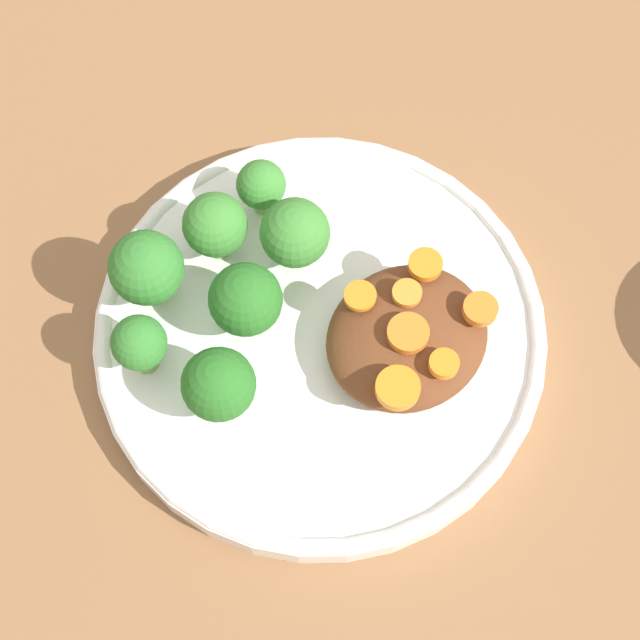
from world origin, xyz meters
The scene contains 17 objects.
ground_plane centered at (0.00, 0.00, 0.00)m, with size 4.00×4.00×0.00m, color #8C603D.
plate centered at (0.00, 0.00, 0.01)m, with size 0.29×0.29×0.03m.
stew_mound centered at (-0.03, 0.04, 0.04)m, with size 0.10×0.09×0.04m, color brown.
broccoli_floret_0 centered at (-0.02, -0.05, 0.05)m, with size 0.04×0.04×0.06m.
broccoli_floret_1 centered at (0.03, -0.03, 0.06)m, with size 0.05×0.05×0.06m.
broccoli_floret_2 centered at (0.08, 0.00, 0.05)m, with size 0.04×0.04×0.06m.
broccoli_floret_3 centered at (0.07, -0.09, 0.06)m, with size 0.05×0.05×0.06m.
broccoli_floret_4 centered at (0.10, -0.05, 0.05)m, with size 0.03×0.03×0.05m.
broccoli_floret_5 centered at (-0.03, -0.09, 0.05)m, with size 0.03×0.03×0.05m.
broccoli_floret_6 centered at (0.01, -0.09, 0.05)m, with size 0.04×0.04×0.05m.
carrot_slice_0 centered at (-0.07, 0.06, 0.06)m, with size 0.02×0.02×0.01m, color orange.
carrot_slice_1 centered at (-0.03, 0.05, 0.06)m, with size 0.03×0.03×0.01m, color orange.
carrot_slice_2 centered at (0.00, 0.07, 0.06)m, with size 0.03×0.03×0.01m, color orange.
carrot_slice_3 centered at (-0.04, 0.03, 0.06)m, with size 0.02×0.02×0.00m, color orange.
carrot_slice_4 centered at (-0.02, 0.01, 0.06)m, with size 0.02×0.02×0.00m, color orange.
carrot_slice_5 centered at (-0.07, 0.02, 0.06)m, with size 0.02×0.02×0.01m, color orange.
carrot_slice_6 centered at (-0.03, 0.08, 0.06)m, with size 0.02×0.02×0.01m, color orange.
Camera 1 is at (0.17, 0.20, 0.64)m, focal length 60.00 mm.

